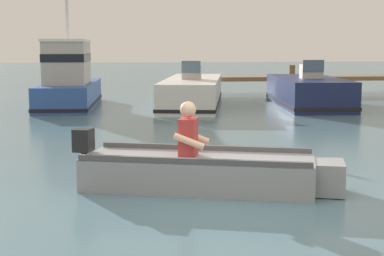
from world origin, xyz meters
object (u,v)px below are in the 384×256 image
rowboat_with_person (204,170)px  moored_boat_white (193,93)px  moored_boat_navy (308,93)px  moored_boat_blue (69,82)px

rowboat_with_person → moored_boat_white: (1.09, 11.05, 0.17)m
moored_boat_navy → moored_boat_white: bearing=170.7°
rowboat_with_person → moored_boat_blue: bearing=104.3°
moored_boat_blue → moored_boat_navy: (7.54, -0.60, -0.34)m
rowboat_with_person → moored_boat_white: moored_boat_white is taller
moored_boat_blue → rowboat_with_person: bearing=-75.7°
moored_boat_blue → moored_boat_white: size_ratio=0.78×
rowboat_with_person → moored_boat_blue: moored_boat_blue is taller
moored_boat_white → rowboat_with_person: bearing=-95.6°
moored_boat_blue → moored_boat_navy: moored_boat_blue is taller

